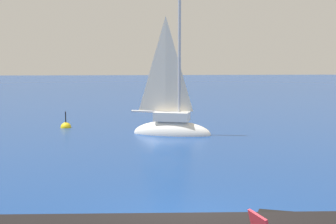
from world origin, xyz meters
TOP-DOWN VIEW (x-y plane):
  - sailboat_near at (0.56, 12.16)m, footprint 4.01×2.31m
  - marker_buoy at (-4.85, 14.50)m, footprint 0.56×0.56m

SIDE VIEW (x-z plane):
  - marker_buoy at x=-4.85m, z-range -0.56..0.57m
  - sailboat_near at x=0.56m, z-range -3.23..4.01m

